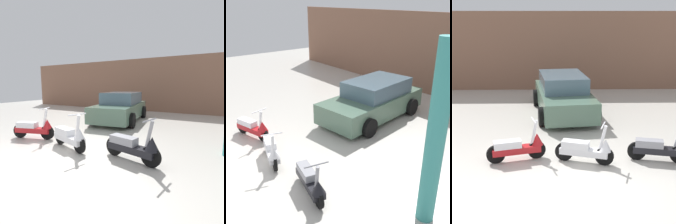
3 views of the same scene
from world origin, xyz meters
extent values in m
plane|color=beige|center=(0.00, 0.00, 0.00)|extent=(28.00, 28.00, 0.00)
cube|color=#845B47|center=(0.00, 8.78, 1.68)|extent=(19.60, 0.12, 3.35)
cylinder|color=black|center=(-0.90, 1.32, 0.21)|extent=(0.43, 0.19, 0.43)
cylinder|color=black|center=(-1.81, 1.06, 0.21)|extent=(0.43, 0.19, 0.43)
cube|color=#B2191E|center=(-1.35, 1.19, 0.27)|extent=(1.14, 0.55, 0.15)
cube|color=white|center=(-1.55, 1.14, 0.42)|extent=(0.67, 0.41, 0.17)
cylinder|color=white|center=(-0.94, 1.31, 0.64)|extent=(0.21, 0.12, 0.61)
cylinder|color=white|center=(-0.94, 1.31, 0.94)|extent=(0.16, 0.48, 0.03)
cone|color=#B2191E|center=(-0.88, 1.32, 0.48)|extent=(0.35, 0.35, 0.28)
cylinder|color=black|center=(0.65, 0.91, 0.21)|extent=(0.43, 0.20, 0.42)
cylinder|color=black|center=(-0.25, 1.19, 0.21)|extent=(0.43, 0.20, 0.42)
cube|color=silver|center=(0.20, 1.05, 0.27)|extent=(1.14, 0.58, 0.15)
cube|color=white|center=(0.01, 1.11, 0.42)|extent=(0.67, 0.42, 0.17)
cylinder|color=white|center=(0.60, 0.92, 0.64)|extent=(0.21, 0.13, 0.60)
cylinder|color=white|center=(0.60, 0.92, 0.94)|extent=(0.17, 0.48, 0.03)
cone|color=silver|center=(0.66, 0.90, 0.48)|extent=(0.36, 0.36, 0.28)
cylinder|color=black|center=(2.37, 0.99, 0.21)|extent=(0.43, 0.17, 0.43)
cylinder|color=black|center=(1.44, 1.20, 0.21)|extent=(0.43, 0.17, 0.43)
cube|color=black|center=(1.90, 1.09, 0.27)|extent=(1.15, 0.50, 0.15)
cube|color=gray|center=(1.71, 1.14, 0.43)|extent=(0.67, 0.38, 0.17)
cylinder|color=gray|center=(2.32, 1.00, 0.64)|extent=(0.21, 0.11, 0.61)
cylinder|color=gray|center=(2.32, 1.00, 0.95)|extent=(0.14, 0.49, 0.03)
cone|color=black|center=(2.38, 0.98, 0.48)|extent=(0.34, 0.34, 0.28)
cube|color=#51705B|center=(-0.18, 4.99, 0.49)|extent=(2.10, 4.05, 0.65)
cube|color=slate|center=(-0.21, 5.22, 1.06)|extent=(1.69, 2.33, 0.51)
cylinder|color=black|center=(0.80, 3.91, 0.30)|extent=(0.28, 0.61, 0.59)
cylinder|color=black|center=(-0.86, 3.69, 0.30)|extent=(0.28, 0.61, 0.59)
cylinder|color=black|center=(0.49, 6.29, 0.30)|extent=(0.28, 0.61, 0.59)
cylinder|color=black|center=(-1.17, 6.08, 0.30)|extent=(0.28, 0.61, 0.59)
camera|label=1|loc=(3.23, -2.28, 1.60)|focal=28.00mm
camera|label=2|loc=(6.09, -1.50, 3.86)|focal=45.00mm
camera|label=3|loc=(-0.41, -6.17, 3.34)|focal=55.00mm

